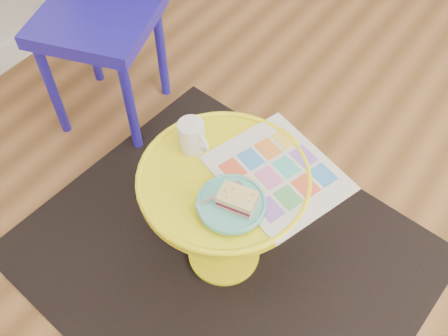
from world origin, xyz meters
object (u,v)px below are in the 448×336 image
Objects in this scene: mug at (192,136)px; side_table at (224,202)px; newspaper at (278,173)px; plate at (231,204)px.

side_table is at bearing -3.35° from mug.
newspaper is 0.26m from mug.
mug reaches higher than plate.
newspaper is 0.17m from plate.
newspaper is at bearing 24.45° from mug.
plate is (-0.04, -0.17, 0.02)m from newspaper.
mug is at bearing 153.94° from plate.
side_table is 0.20m from newspaper.
plate reaches higher than newspaper.
plate is at bearing -85.22° from newspaper.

